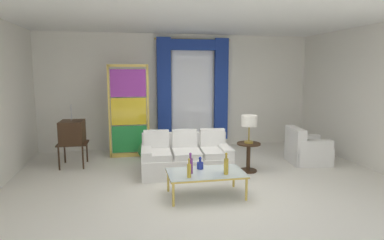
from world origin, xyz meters
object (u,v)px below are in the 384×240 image
vintage_tv (72,133)px  round_side_table (248,154)px  peacock_figurine (148,150)px  stained_glass_divider (129,113)px  coffee_table (206,174)px  bottle_ruby_flask (226,166)px  couch_white_long (186,158)px  table_lamp_brass (249,122)px  bottle_amber_squat (189,170)px  armchair_white (306,150)px  bottle_blue_decanter (190,165)px  bottle_crystal_tall (200,165)px

vintage_tv → round_side_table: bearing=-17.2°
peacock_figurine → round_side_table: (1.98, -1.30, 0.14)m
vintage_tv → stained_glass_divider: 1.37m
coffee_table → peacock_figurine: 2.57m
coffee_table → bottle_ruby_flask: bearing=-33.0°
couch_white_long → coffee_table: couch_white_long is taller
vintage_tv → table_lamp_brass: size_ratio=2.36×
bottle_ruby_flask → table_lamp_brass: size_ratio=0.62×
bottle_amber_squat → bottle_ruby_flask: bottle_ruby_flask is taller
coffee_table → round_side_table: size_ratio=2.10×
armchair_white → bottle_blue_decanter: bearing=-152.6°
vintage_tv → stained_glass_divider: stained_glass_divider is taller
bottle_blue_decanter → coffee_table: bearing=7.3°
bottle_amber_squat → armchair_white: 3.45m
armchair_white → table_lamp_brass: (-1.50, -0.35, 0.74)m
bottle_amber_squat → bottle_ruby_flask: bearing=3.1°
peacock_figurine → stained_glass_divider: bearing=139.0°
bottle_blue_decanter → bottle_ruby_flask: bottle_ruby_flask is taller
coffee_table → bottle_amber_squat: (-0.32, -0.22, 0.16)m
bottle_ruby_flask → bottle_crystal_tall: bearing=132.9°
table_lamp_brass → coffee_table: bearing=-135.9°
bottle_ruby_flask → round_side_table: bearing=56.1°
stained_glass_divider → peacock_figurine: stained_glass_divider is taller
bottle_crystal_tall → bottle_amber_squat: 0.48m
bottle_amber_squat → round_side_table: (1.49, 1.35, -0.18)m
coffee_table → bottle_crystal_tall: (-0.06, 0.18, 0.10)m
bottle_ruby_flask → vintage_tv: bearing=138.1°
bottle_crystal_tall → armchair_white: (2.72, 1.30, -0.19)m
couch_white_long → peacock_figurine: couch_white_long is taller
vintage_tv → table_lamp_brass: bearing=-17.2°
coffee_table → bottle_amber_squat: 0.42m
coffee_table → round_side_table: round_side_table is taller
bottle_ruby_flask → peacock_figurine: bearing=112.6°
coffee_table → bottle_crystal_tall: bearing=107.4°
stained_glass_divider → table_lamp_brass: stained_glass_divider is taller
peacock_figurine → table_lamp_brass: table_lamp_brass is taller
couch_white_long → vintage_tv: 2.53m
bottle_crystal_tall → bottle_ruby_flask: 0.51m
table_lamp_brass → round_side_table: bearing=0.0°
bottle_blue_decanter → table_lamp_brass: bearing=39.1°
bottle_blue_decanter → vintage_tv: 3.13m
bottle_ruby_flask → stained_glass_divider: stained_glass_divider is taller
bottle_amber_squat → peacock_figurine: bearing=100.3°
couch_white_long → armchair_white: couch_white_long is taller
bottle_crystal_tall → bottle_blue_decanter: bearing=-133.7°
coffee_table → table_lamp_brass: size_ratio=2.20×
bottle_crystal_tall → stained_glass_divider: bearing=113.8°
armchair_white → peacock_figurine: armchair_white is taller
bottle_crystal_tall → table_lamp_brass: bearing=37.7°
bottle_crystal_tall → round_side_table: size_ratio=0.35×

